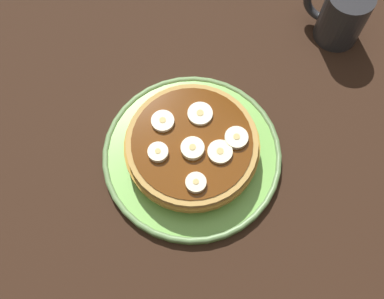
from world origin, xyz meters
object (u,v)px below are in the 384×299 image
(pancake_stack, at_px, (192,147))
(banana_slice_3, at_px, (158,152))
(banana_slice_4, at_px, (162,122))
(plate, at_px, (192,155))
(coffee_mug, at_px, (341,15))
(banana_slice_0, at_px, (193,149))
(banana_slice_1, at_px, (200,114))
(banana_slice_5, at_px, (236,138))
(banana_slice_6, at_px, (220,152))
(banana_slice_2, at_px, (196,183))

(pancake_stack, relative_size, banana_slice_3, 6.94)
(banana_slice_3, height_order, banana_slice_4, banana_slice_3)
(plate, height_order, coffee_mug, coffee_mug)
(banana_slice_4, bearing_deg, pancake_stack, -178.56)
(plate, distance_m, banana_slice_0, 0.05)
(banana_slice_1, height_order, banana_slice_4, banana_slice_4)
(banana_slice_0, bearing_deg, plate, -51.17)
(pancake_stack, relative_size, coffee_mug, 1.82)
(banana_slice_1, distance_m, banana_slice_5, 0.06)
(pancake_stack, bearing_deg, banana_slice_4, 1.44)
(banana_slice_0, xyz_separation_m, banana_slice_1, (0.02, -0.05, -0.00))
(banana_slice_3, xyz_separation_m, banana_slice_6, (-0.07, -0.05, -0.00))
(banana_slice_3, distance_m, banana_slice_5, 0.11)
(banana_slice_1, height_order, banana_slice_2, banana_slice_2)
(banana_slice_2, bearing_deg, banana_slice_1, -57.95)
(pancake_stack, distance_m, coffee_mug, 0.32)
(banana_slice_1, distance_m, banana_slice_3, 0.08)
(banana_slice_1, relative_size, banana_slice_3, 1.26)
(banana_slice_0, bearing_deg, banana_slice_1, -65.65)
(plate, height_order, banana_slice_3, banana_slice_3)
(banana_slice_3, xyz_separation_m, banana_slice_4, (0.02, -0.04, -0.00))
(pancake_stack, height_order, coffee_mug, coffee_mug)
(plate, xyz_separation_m, banana_slice_1, (0.01, -0.04, 0.05))
(pancake_stack, distance_m, banana_slice_4, 0.05)
(banana_slice_1, xyz_separation_m, banana_slice_2, (-0.05, 0.08, 0.00))
(banana_slice_0, xyz_separation_m, banana_slice_5, (-0.04, -0.05, -0.00))
(banana_slice_1, bearing_deg, banana_slice_4, 49.09)
(pancake_stack, height_order, banana_slice_4, banana_slice_4)
(banana_slice_0, xyz_separation_m, banana_slice_2, (-0.03, 0.04, -0.00))
(banana_slice_1, distance_m, banana_slice_4, 0.05)
(banana_slice_3, height_order, coffee_mug, coffee_mug)
(banana_slice_4, relative_size, banana_slice_6, 0.95)
(pancake_stack, xyz_separation_m, coffee_mug, (-0.06, -0.31, 0.01))
(banana_slice_1, distance_m, coffee_mug, 0.28)
(banana_slice_2, relative_size, banana_slice_6, 0.81)
(plate, relative_size, pancake_stack, 1.35)
(banana_slice_4, bearing_deg, plate, -178.79)
(plate, relative_size, banana_slice_2, 9.46)
(banana_slice_1, bearing_deg, banana_slice_2, 122.05)
(plate, height_order, banana_slice_5, banana_slice_5)
(banana_slice_0, height_order, banana_slice_1, banana_slice_0)
(banana_slice_2, height_order, coffee_mug, coffee_mug)
(pancake_stack, relative_size, banana_slice_5, 6.01)
(banana_slice_6, height_order, coffee_mug, coffee_mug)
(pancake_stack, distance_m, banana_slice_0, 0.03)
(banana_slice_0, bearing_deg, banana_slice_5, -129.38)
(banana_slice_2, xyz_separation_m, banana_slice_4, (0.09, -0.04, -0.00))
(plate, distance_m, banana_slice_2, 0.08)
(plate, xyz_separation_m, banana_slice_6, (-0.04, -0.01, 0.05))
(banana_slice_2, bearing_deg, coffee_mug, -93.57)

